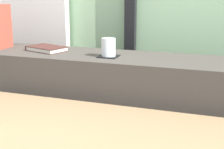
% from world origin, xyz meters
% --- Properties ---
extents(dark_console_ledge, '(2.80, 0.38, 0.87)m').
position_xyz_m(dark_console_ledge, '(0.00, 0.55, 0.44)').
color(dark_console_ledge, '#423D38').
rests_on(dark_console_ledge, ground).
extents(coaster_square, '(0.10, 0.10, 0.00)m').
position_xyz_m(coaster_square, '(-0.03, 0.51, 0.88)').
color(coaster_square, black).
rests_on(coaster_square, dark_console_ledge).
extents(juice_glass, '(0.07, 0.07, 0.10)m').
position_xyz_m(juice_glass, '(-0.03, 0.51, 0.92)').
color(juice_glass, white).
rests_on(juice_glass, coaster_square).
extents(closed_book, '(0.25, 0.20, 0.03)m').
position_xyz_m(closed_book, '(-0.43, 0.56, 0.89)').
color(closed_book, '#47231E').
rests_on(closed_book, dark_console_ledge).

